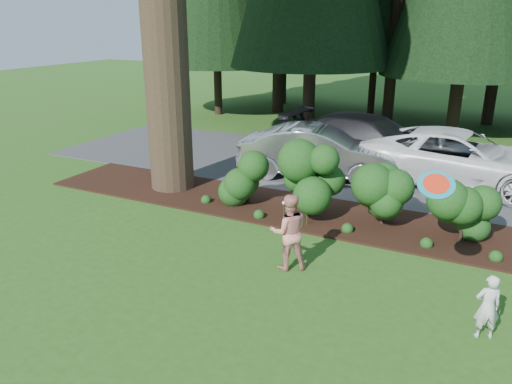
% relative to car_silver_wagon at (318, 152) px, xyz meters
% --- Properties ---
extents(ground, '(80.00, 80.00, 0.00)m').
position_rel_car_silver_wagon_xyz_m(ground, '(1.13, -6.25, -0.83)').
color(ground, '#2B5117').
rests_on(ground, ground).
extents(mulch_bed, '(16.00, 2.50, 0.05)m').
position_rel_car_silver_wagon_xyz_m(mulch_bed, '(1.13, -3.00, -0.80)').
color(mulch_bed, black).
rests_on(mulch_bed, ground).
extents(driveway, '(22.00, 6.00, 0.03)m').
position_rel_car_silver_wagon_xyz_m(driveway, '(1.13, 1.25, -0.81)').
color(driveway, '#38383A').
rests_on(driveway, ground).
extents(shrub_row, '(6.53, 1.60, 1.61)m').
position_rel_car_silver_wagon_xyz_m(shrub_row, '(1.90, -3.12, -0.02)').
color(shrub_row, '#164314').
rests_on(shrub_row, ground).
extents(lily_cluster, '(0.69, 0.09, 0.57)m').
position_rel_car_silver_wagon_xyz_m(lily_cluster, '(0.83, -3.85, -0.33)').
color(lily_cluster, '#164314').
rests_on(lily_cluster, ground).
extents(car_silver_wagon, '(5.08, 2.60, 1.59)m').
position_rel_car_silver_wagon_xyz_m(car_silver_wagon, '(0.00, 0.00, 0.00)').
color(car_silver_wagon, '#B9B9BE').
rests_on(car_silver_wagon, driveway).
extents(car_white_suv, '(6.05, 3.12, 1.63)m').
position_rel_car_silver_wagon_xyz_m(car_white_suv, '(4.00, 1.11, 0.02)').
color(car_white_suv, white).
rests_on(car_white_suv, driveway).
extents(car_dark_suv, '(6.07, 2.86, 1.71)m').
position_rel_car_silver_wagon_xyz_m(car_dark_suv, '(1.18, 1.80, 0.06)').
color(car_dark_suv, black).
rests_on(car_dark_suv, driveway).
extents(child, '(0.47, 0.40, 1.09)m').
position_rel_car_silver_wagon_xyz_m(child, '(5.20, -6.72, -0.28)').
color(child, silver).
rests_on(child, ground).
extents(adult, '(0.96, 0.91, 1.56)m').
position_rel_car_silver_wagon_xyz_m(adult, '(1.53, -5.95, -0.05)').
color(adult, red).
rests_on(adult, ground).
extents(frisbee, '(0.60, 0.48, 0.40)m').
position_rel_car_silver_wagon_xyz_m(frisbee, '(4.22, -6.68, 1.56)').
color(frisbee, teal).
rests_on(frisbee, ground).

